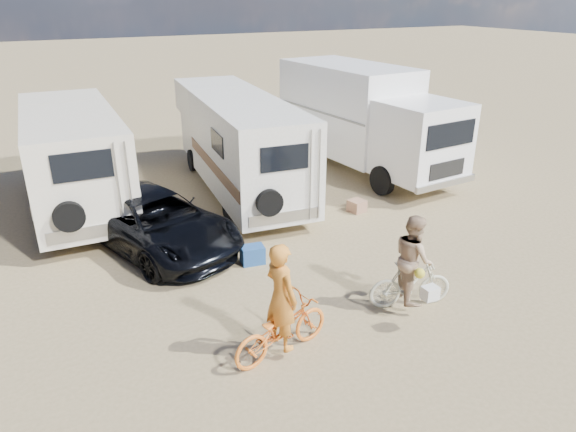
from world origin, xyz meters
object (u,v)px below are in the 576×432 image
box_truck (367,121)px  rider_man (281,306)px  bike_parked (427,153)px  dark_suv (155,221)px  rider_woman (412,266)px  rv_left (75,162)px  bike_woman (410,284)px  cooler (253,255)px  bike_man (281,329)px  rv_main (238,144)px  crate (357,206)px

box_truck → rider_man: 10.58m
box_truck → bike_parked: box_truck is taller
dark_suv → rider_woman: size_ratio=2.78×
rv_left → bike_parked: rv_left is taller
rv_left → bike_woman: size_ratio=3.99×
box_truck → cooler: 7.86m
bike_man → cooler: bearing=-26.9°
rv_left → box_truck: size_ratio=0.90×
box_truck → rider_man: box_truck is taller
bike_woman → bike_parked: (6.35, 6.92, 0.01)m
bike_man → bike_parked: bike_parked is taller
rider_woman → cooler: rider_woman is taller
rv_left → bike_man: 8.72m
rider_woman → bike_man: bearing=111.3°
rv_main → rider_man: size_ratio=4.19×
rider_woman → cooler: (-2.03, 3.05, -0.67)m
rv_left → rider_man: size_ratio=3.44×
box_truck → dark_suv: box_truck is taller
box_truck → dark_suv: 8.48m
rv_main → bike_man: bearing=-101.4°
dark_suv → bike_woman: (3.77, -4.86, -0.18)m
rv_main → dark_suv: (-3.31, -2.87, -0.78)m
dark_suv → cooler: dark_suv is taller
dark_suv → bike_parked: (10.12, 2.06, -0.17)m
rv_main → rider_woman: size_ratio=4.56×
rv_main → rider_man: rv_main is taller
rv_left → box_truck: (9.27, -0.58, 0.32)m
box_truck → rider_man: size_ratio=3.83×
rider_woman → bike_parked: rider_woman is taller
box_truck → bike_man: 10.62m
rv_main → bike_parked: rv_main is taller
dark_suv → bike_parked: dark_suv is taller
rv_left → dark_suv: 3.66m
bike_man → cooler: (0.87, 3.24, -0.29)m
bike_parked → rider_woman: bearing=135.0°
dark_suv → crate: bearing=-21.9°
rider_woman → bike_woman: bearing=0.0°
rv_left → rv_main: bearing=-4.0°
dark_suv → rider_man: size_ratio=2.55×
box_truck → dark_suv: (-7.95, -2.75, -1.06)m
box_truck → dark_suv: size_ratio=1.50×
dark_suv → bike_woman: 6.15m
box_truck → cooler: size_ratio=14.08×
box_truck → rider_woman: bearing=-123.4°
bike_man → bike_parked: size_ratio=1.00×
rv_main → rider_woman: (0.45, -7.73, -0.58)m
rv_main → box_truck: bearing=4.4°
bike_woman → rider_man: size_ratio=0.86×
bike_parked → cooler: 9.24m
rv_main → dark_suv: size_ratio=1.64×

